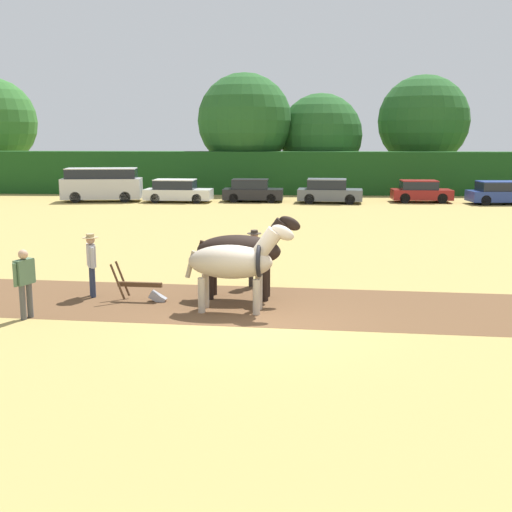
% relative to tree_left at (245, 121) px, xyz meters
% --- Properties ---
extents(ground_plane, '(240.00, 240.00, 0.00)m').
position_rel_tree_left_xyz_m(ground_plane, '(3.01, -36.13, -5.42)').
color(ground_plane, '#A88E4C').
extents(plowed_furrow_strip, '(29.43, 6.16, 0.01)m').
position_rel_tree_left_xyz_m(plowed_furrow_strip, '(-2.14, -34.12, -5.42)').
color(plowed_furrow_strip, brown).
rests_on(plowed_furrow_strip, ground).
extents(hedgerow, '(64.03, 1.77, 3.15)m').
position_rel_tree_left_xyz_m(hedgerow, '(3.01, -2.65, -3.85)').
color(hedgerow, '#194719').
rests_on(hedgerow, ground).
extents(tree_left, '(7.32, 7.32, 9.09)m').
position_rel_tree_left_xyz_m(tree_left, '(0.00, 0.00, 0.00)').
color(tree_left, '#4C3823').
rests_on(tree_left, ground).
extents(tree_center_left, '(6.58, 6.58, 7.62)m').
position_rel_tree_left_xyz_m(tree_center_left, '(5.97, 1.39, -1.10)').
color(tree_center_left, '#4C3823').
rests_on(tree_center_left, ground).
extents(tree_center, '(7.27, 7.27, 9.10)m').
position_rel_tree_left_xyz_m(tree_center, '(14.21, 2.58, 0.03)').
color(tree_center, '#423323').
rests_on(tree_center, ground).
extents(draft_horse_lead_left, '(2.80, 1.04, 2.30)m').
position_rel_tree_left_xyz_m(draft_horse_lead_left, '(2.30, -35.13, -4.15)').
color(draft_horse_lead_left, '#B2A38E').
rests_on(draft_horse_lead_left, ground).
extents(draft_horse_lead_right, '(2.95, 1.07, 2.34)m').
position_rel_tree_left_xyz_m(draft_horse_lead_right, '(2.40, -33.79, -4.12)').
color(draft_horse_lead_right, black).
rests_on(draft_horse_lead_right, ground).
extents(plow, '(1.49, 0.49, 1.13)m').
position_rel_tree_left_xyz_m(plow, '(-0.21, -34.27, -5.11)').
color(plow, '#4C331E').
rests_on(plow, ground).
extents(farmer_at_plow, '(0.44, 0.63, 1.74)m').
position_rel_tree_left_xyz_m(farmer_at_plow, '(-1.74, -33.85, -4.40)').
color(farmer_at_plow, '#28334C').
rests_on(farmer_at_plow, ground).
extents(farmer_beside_team, '(0.59, 0.42, 1.66)m').
position_rel_tree_left_xyz_m(farmer_beside_team, '(2.62, -32.37, -4.46)').
color(farmer_beside_team, '#38332D').
rests_on(farmer_beside_team, ground).
extents(farmer_onlooker_left, '(0.38, 0.63, 1.69)m').
position_rel_tree_left_xyz_m(farmer_onlooker_left, '(-2.67, -36.06, -4.44)').
color(farmer_onlooker_left, '#4C4C4C').
rests_on(farmer_onlooker_left, ground).
extents(parked_van, '(5.36, 2.53, 2.21)m').
position_rel_tree_left_xyz_m(parked_van, '(-8.89, -8.66, -4.29)').
color(parked_van, '#BCBCC1').
rests_on(parked_van, ground).
extents(parked_car_left, '(4.47, 1.96, 1.50)m').
position_rel_tree_left_xyz_m(parked_car_left, '(-3.82, -8.79, -4.70)').
color(parked_car_left, silver).
rests_on(parked_car_left, ground).
extents(parked_car_center_left, '(3.98, 1.80, 1.49)m').
position_rel_tree_left_xyz_m(parked_car_center_left, '(1.09, -8.19, -4.71)').
color(parked_car_center_left, black).
rests_on(parked_car_center_left, ground).
extents(parked_car_center, '(4.29, 2.16, 1.56)m').
position_rel_tree_left_xyz_m(parked_car_center, '(6.12, -8.77, -4.67)').
color(parked_car_center, '#565B66').
rests_on(parked_car_center, ground).
extents(parked_car_center_right, '(3.86, 1.84, 1.44)m').
position_rel_tree_left_xyz_m(parked_car_center_right, '(12.18, -7.92, -4.73)').
color(parked_car_center_right, maroon).
rests_on(parked_car_center_right, ground).
extents(parked_car_right, '(4.11, 2.15, 1.46)m').
position_rel_tree_left_xyz_m(parked_car_right, '(16.97, -8.89, -4.72)').
color(parked_car_right, navy).
rests_on(parked_car_right, ground).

